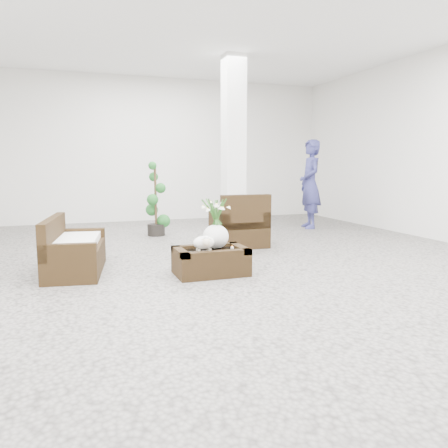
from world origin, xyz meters
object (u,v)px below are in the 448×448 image
object	(u,v)px
coffee_table	(211,262)
armchair	(239,220)
loveseat	(75,245)
topiary	(156,200)

from	to	relation	value
coffee_table	armchair	size ratio (longest dim) A/B	0.99
coffee_table	armchair	xyz separation A→B (m)	(1.06, 1.77, 0.30)
coffee_table	loveseat	bearing A→B (deg)	157.41
loveseat	topiary	distance (m)	3.09
coffee_table	topiary	xyz separation A→B (m)	(-0.09, 3.34, 0.55)
armchair	loveseat	xyz separation A→B (m)	(-2.69, -1.09, -0.09)
coffee_table	armchair	distance (m)	2.08
coffee_table	armchair	world-z (taller)	armchair
coffee_table	topiary	size ratio (longest dim) A/B	0.63
armchair	topiary	distance (m)	1.96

